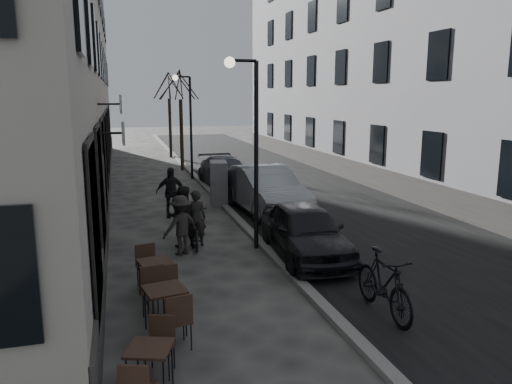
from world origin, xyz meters
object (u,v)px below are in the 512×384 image
streetlamp_near (250,133)px  pedestrian_near (183,217)px  car_far (226,172)px  utility_cabinet (219,183)px  pedestrian_far (171,192)px  moped (384,284)px  streetlamp_far (187,115)px  bistro_set_c (156,275)px  pedestrian_mid (181,225)px  tree_far (169,87)px  bistro_set_b (165,306)px  car_mid (265,190)px  bistro_set_a (150,366)px  tree_near (180,85)px  car_near (305,231)px  bicycle (196,229)px

streetlamp_near → pedestrian_near: streetlamp_near is taller
pedestrian_near → car_far: size_ratio=0.37×
utility_cabinet → pedestrian_far: pedestrian_far is taller
moped → streetlamp_far: bearing=95.3°
bistro_set_c → pedestrian_mid: pedestrian_mid is taller
pedestrian_mid → car_far: 9.82m
tree_far → pedestrian_far: (-1.77, -16.80, -3.80)m
bistro_set_b → car_mid: car_mid is taller
bistro_set_a → pedestrian_mid: 6.33m
streetlamp_near → bistro_set_a: size_ratio=3.35×
bistro_set_b → pedestrian_mid: size_ratio=1.09×
tree_near → bistro_set_b: size_ratio=3.31×
streetlamp_far → car_mid: (1.62, -8.02, -2.34)m
utility_cabinet → pedestrian_near: bearing=-104.3°
streetlamp_far → bistro_set_a: size_ratio=3.35×
streetlamp_far → car_near: (1.17, -13.10, -2.45)m
bistro_set_a → pedestrian_near: 6.99m
streetlamp_far → bistro_set_c: size_ratio=3.08×
utility_cabinet → pedestrian_near: size_ratio=0.97×
streetlamp_far → car_far: bearing=-63.8°
utility_cabinet → moped: bearing=-76.4°
streetlamp_near → car_far: (1.33, 9.29, -2.49)m
bistro_set_c → pedestrian_mid: bearing=60.5°
pedestrian_mid → streetlamp_near: bearing=153.8°
bistro_set_b → car_far: car_far is taller
utility_cabinet → bistro_set_c: bearing=-102.2°
utility_cabinet → car_far: bearing=81.2°
pedestrian_far → car_far: pedestrian_far is taller
utility_cabinet → car_mid: size_ratio=0.33×
pedestrian_near → car_near: size_ratio=0.41×
pedestrian_near → utility_cabinet: bearing=-99.5°
bistro_set_c → car_near: car_near is taller
tree_far → bistro_set_c: (-2.82, -23.73, -4.18)m
pedestrian_mid → pedestrian_far: size_ratio=0.91×
tree_far → pedestrian_near: 20.78m
tree_far → pedestrian_near: (-1.82, -20.34, -3.80)m
pedestrian_mid → car_far: bearing=-134.9°
utility_cabinet → car_near: 6.85m
streetlamp_far → bistro_set_b: 16.80m
car_mid → car_near: bearing=-99.1°
streetlamp_near → tree_near: size_ratio=0.89×
tree_near → bicycle: tree_near is taller
streetlamp_far → car_mid: bearing=-78.6°
car_mid → car_far: (-0.29, 5.31, -0.15)m
streetlamp_near → car_near: (1.17, -1.10, -2.45)m
tree_near → car_far: (1.26, -5.71, -3.99)m
bistro_set_b → pedestrian_far: pedestrian_far is taller
car_far → moped: car_far is taller
streetlamp_near → car_mid: size_ratio=1.02×
streetlamp_far → utility_cabinet: size_ratio=3.05×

